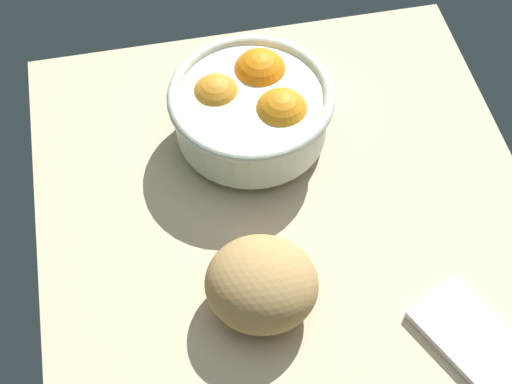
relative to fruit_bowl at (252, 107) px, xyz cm
name	(u,v)px	position (x,y,z in cm)	size (l,w,h in cm)	color
ground_plane	(288,221)	(-14.10, -2.00, -7.48)	(70.00, 65.19, 3.00)	#C7B18E
fruit_bowl	(252,107)	(0.00, 0.00, 0.00)	(22.38, 22.38, 10.86)	silver
bread_loaf	(262,284)	(-26.08, 4.08, -1.25)	(13.42, 12.47, 9.47)	tan
napkin_folded	(474,340)	(-36.10, -19.29, -5.34)	(14.59, 8.28, 1.27)	silver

